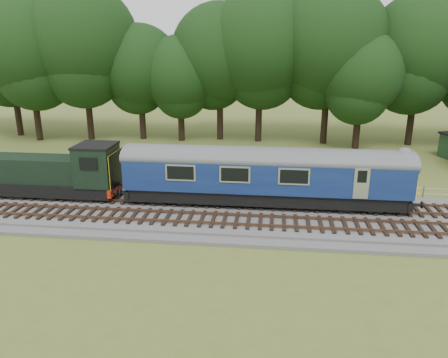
# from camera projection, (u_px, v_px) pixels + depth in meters

# --- Properties ---
(ground) EXTENTS (120.00, 120.00, 0.00)m
(ground) POSITION_uv_depth(u_px,v_px,m) (184.00, 214.00, 27.98)
(ground) COLOR #5A6B27
(ground) RESTS_ON ground
(ballast) EXTENTS (70.00, 7.00, 0.35)m
(ballast) POSITION_uv_depth(u_px,v_px,m) (184.00, 211.00, 27.92)
(ballast) COLOR #4C4C4F
(ballast) RESTS_ON ground
(track_north) EXTENTS (67.20, 2.40, 0.21)m
(track_north) POSITION_uv_depth(u_px,v_px,m) (188.00, 200.00, 29.18)
(track_north) COLOR black
(track_north) RESTS_ON ballast
(track_south) EXTENTS (67.20, 2.40, 0.21)m
(track_south) POSITION_uv_depth(u_px,v_px,m) (179.00, 217.00, 26.33)
(track_south) COLOR black
(track_south) RESTS_ON ballast
(fence) EXTENTS (64.00, 0.12, 1.00)m
(fence) POSITION_uv_depth(u_px,v_px,m) (197.00, 191.00, 32.24)
(fence) COLOR #6B6054
(fence) RESTS_ON ground
(tree_line) EXTENTS (70.00, 8.00, 18.00)m
(tree_line) POSITION_uv_depth(u_px,v_px,m) (224.00, 140.00, 48.81)
(tree_line) COLOR black
(tree_line) RESTS_ON ground
(dmu_railcar) EXTENTS (18.05, 2.86, 3.88)m
(dmu_railcar) POSITION_uv_depth(u_px,v_px,m) (265.00, 171.00, 27.96)
(dmu_railcar) COLOR black
(dmu_railcar) RESTS_ON ground
(shunter_loco) EXTENTS (8.91, 2.60, 3.38)m
(shunter_loco) POSITION_uv_depth(u_px,v_px,m) (60.00, 174.00, 29.69)
(shunter_loco) COLOR black
(shunter_loco) RESTS_ON ground
(worker) EXTENTS (0.77, 0.57, 1.92)m
(worker) POSITION_uv_depth(u_px,v_px,m) (136.00, 189.00, 28.66)
(worker) COLOR orange
(worker) RESTS_ON ballast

